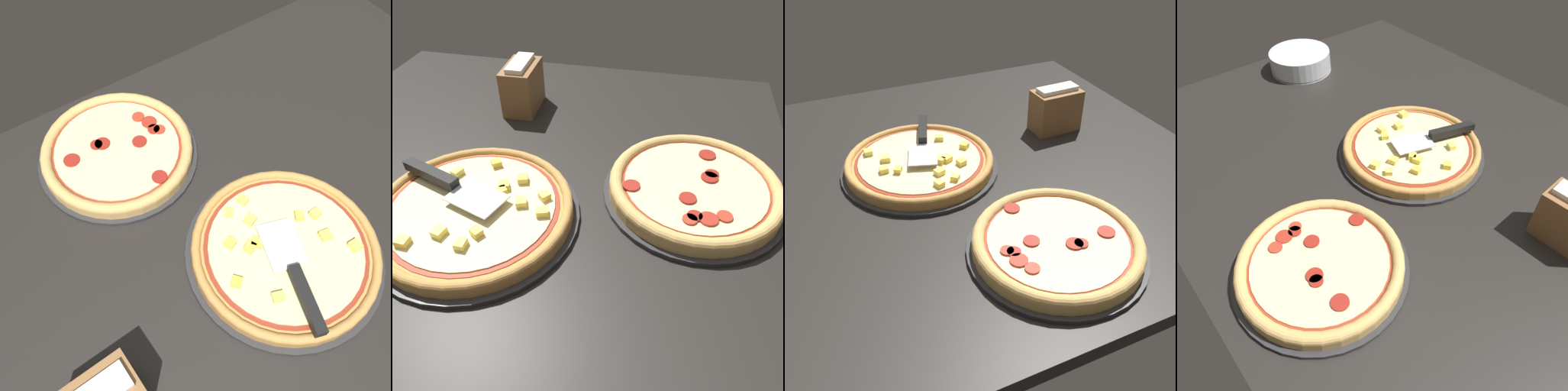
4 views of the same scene
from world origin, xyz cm
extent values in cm
cube|color=black|center=(0.00, 0.00, -1.80)|extent=(149.87, 117.97, 3.60)
cylinder|color=#2D2D30|center=(-1.23, -3.86, 0.50)|extent=(39.92, 39.92, 1.00)
cylinder|color=#C68E47|center=(-1.23, -3.86, 1.97)|extent=(37.53, 37.53, 1.95)
torus|color=#C68E47|center=(-1.23, -3.86, 2.95)|extent=(37.53, 37.53, 1.89)
cylinder|color=maroon|center=(-1.23, -3.86, 3.02)|extent=(32.62, 32.62, 0.15)
cylinder|color=beige|center=(-1.23, -3.86, 3.15)|extent=(30.77, 30.77, 0.40)
cube|color=#F9E05B|center=(-1.73, 9.54, 3.99)|extent=(2.43, 2.70, 1.29)
cube|color=#F9E05B|center=(-5.99, 8.69, 3.99)|extent=(2.60, 2.59, 1.29)
cube|color=#F4D64C|center=(-7.26, -0.48, 3.99)|extent=(2.79, 2.67, 1.29)
cube|color=#F9E05B|center=(-3.43, 4.87, 3.99)|extent=(2.73, 2.65, 1.29)
cube|color=#F4D64C|center=(-9.93, 2.93, 3.99)|extent=(2.47, 2.46, 1.29)
cube|color=#F9E05B|center=(8.51, -1.44, 3.99)|extent=(2.11, 1.79, 1.29)
cube|color=#F9E05B|center=(6.80, -6.34, 3.99)|extent=(2.67, 2.42, 1.29)
cube|color=#F9E05B|center=(-9.16, -10.92, 3.99)|extent=(2.73, 2.42, 1.29)
cube|color=#F4D64C|center=(-5.50, 0.24, 3.99)|extent=(2.84, 2.88, 1.29)
cube|color=yellow|center=(-13.73, -4.33, 3.99)|extent=(2.77, 2.78, 1.29)
cube|color=#F4D64C|center=(5.41, -0.02, 3.99)|extent=(2.47, 2.56, 1.29)
cube|color=#F9E05B|center=(10.07, -11.29, 3.99)|extent=(2.14, 2.25, 1.29)
cylinder|color=#2D2D30|center=(-16.73, 36.74, 0.50)|extent=(36.62, 36.62, 1.00)
cylinder|color=#DBAD60|center=(-16.73, 36.74, 2.05)|extent=(34.42, 34.42, 2.11)
torus|color=#DBAD60|center=(-16.73, 36.74, 3.11)|extent=(34.42, 34.42, 2.58)
cylinder|color=maroon|center=(-16.73, 36.74, 3.18)|extent=(29.92, 29.92, 0.15)
cylinder|color=beige|center=(-16.73, 36.74, 3.31)|extent=(28.22, 28.22, 0.40)
cylinder|color=maroon|center=(-18.88, 39.51, 3.71)|extent=(3.48, 3.48, 0.40)
cylinder|color=#AD2D1E|center=(-6.74, 39.12, 3.71)|extent=(3.56, 3.56, 0.40)
cylinder|color=maroon|center=(-6.98, 36.68, 3.71)|extent=(2.83, 2.83, 0.40)
cylinder|color=maroon|center=(-20.15, 39.96, 3.71)|extent=(2.81, 2.81, 0.40)
cylinder|color=maroon|center=(-26.73, 39.14, 3.71)|extent=(3.62, 3.62, 0.40)
cylinder|color=#B73823|center=(-8.04, 41.99, 3.71)|extent=(2.92, 2.92, 0.40)
cylinder|color=#B73823|center=(-5.93, 35.84, 3.71)|extent=(2.72, 2.72, 0.40)
cylinder|color=maroon|center=(-12.95, 24.40, 3.71)|extent=(3.41, 3.41, 0.40)
cylinder|color=maroon|center=(-11.58, 35.33, 3.71)|extent=(3.32, 3.32, 0.40)
cube|color=silver|center=(-2.04, -3.27, 4.76)|extent=(10.17, 12.23, 0.24)
cube|color=black|center=(-5.80, -14.48, 5.64)|extent=(6.28, 13.19, 2.00)
cube|color=olive|center=(-44.39, -9.20, 5.96)|extent=(13.92, 8.44, 11.92)
cube|color=white|center=(-44.39, -9.20, 12.52)|extent=(11.75, 4.79, 1.20)
camera|label=1|loc=(-38.33, -26.90, 84.43)|focal=42.00mm
camera|label=2|loc=(44.70, 28.29, 52.40)|focal=35.00mm
camera|label=3|loc=(25.28, 92.71, 63.85)|focal=42.00mm
camera|label=4|loc=(-57.17, 56.76, 68.05)|focal=35.00mm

